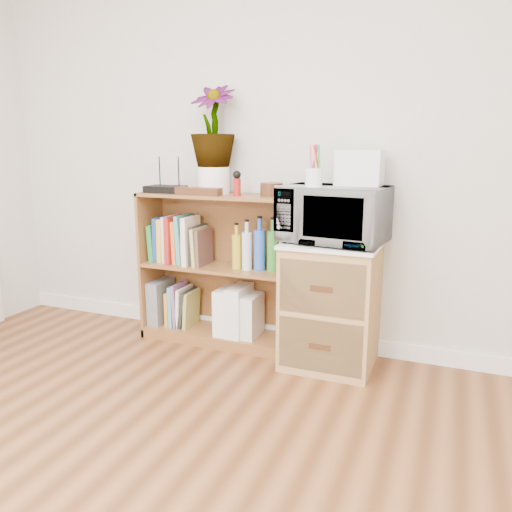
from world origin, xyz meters
The scene contains 21 objects.
skirting_board centered at (0.00, 2.24, 0.05)m, with size 4.00×0.02×0.10m, color white.
bookshelf centered at (-0.35, 2.10, 0.47)m, with size 1.00×0.30×0.95m, color brown.
wicker_unit centered at (0.40, 2.02, 0.35)m, with size 0.50×0.45×0.70m, color #9E7542.
microwave centered at (0.40, 2.02, 0.87)m, with size 0.56×0.38×0.31m, color white.
pen_cup centered at (0.31, 1.92, 1.08)m, with size 0.09×0.09×0.10m, color white.
small_appliance centered at (0.52, 2.10, 1.12)m, with size 0.24×0.20×0.19m, color silver.
router centered at (-0.70, 2.08, 0.97)m, with size 0.23×0.16×0.04m, color black.
white_bowl centered at (-0.60, 2.07, 0.97)m, with size 0.13×0.13×0.03m, color white.
plant_pot centered at (-0.38, 2.12, 1.03)m, with size 0.19×0.19×0.16m, color white.
potted_plant centered at (-0.38, 2.12, 1.36)m, with size 0.27×0.27×0.48m, color #397930.
trinket_box centered at (-0.42, 2.00, 0.97)m, with size 0.29×0.07×0.05m, color #381A0F.
kokeshi_doll centered at (-0.19, 2.06, 1.00)m, with size 0.04×0.04×0.10m, color #A11613.
wooden_bowl centered at (0.00, 2.11, 0.99)m, with size 0.13×0.13×0.08m, color #391C0F.
paint_jars centered at (0.11, 2.01, 0.98)m, with size 0.12×0.04×0.06m, color pink.
file_box centered at (-0.78, 2.10, 0.21)m, with size 0.09×0.23×0.29m, color slate.
magazine_holder_left centered at (-0.29, 2.09, 0.22)m, with size 0.09×0.23×0.29m, color white.
magazine_holder_mid centered at (-0.20, 2.09, 0.23)m, with size 0.10×0.25×0.31m, color white.
magazine_holder_right centered at (-0.11, 2.09, 0.20)m, with size 0.08×0.21×0.27m, color silver.
cookbooks centered at (-0.62, 2.10, 0.64)m, with size 0.39×0.20×0.31m.
liquor_bottles centered at (0.00, 2.10, 0.65)m, with size 0.46×0.07×0.32m.
lower_books centered at (-0.62, 2.10, 0.20)m, with size 0.17×0.19×0.29m.
Camera 1 is at (1.02, -0.64, 1.24)m, focal length 35.00 mm.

